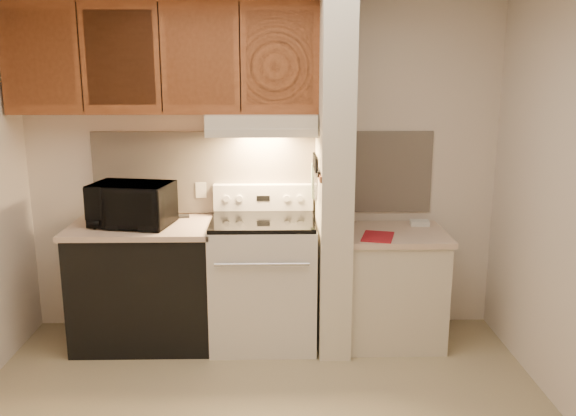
{
  "coord_description": "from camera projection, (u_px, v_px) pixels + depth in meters",
  "views": [
    {
      "loc": [
        0.1,
        -3.13,
        2.03
      ],
      "look_at": [
        0.18,
        0.75,
        1.12
      ],
      "focal_mm": 38.0,
      "sensor_mm": 36.0,
      "label": 1
    }
  ],
  "objects": [
    {
      "name": "wall_back",
      "position": [
        263.0,
        170.0,
        4.68
      ],
      "size": [
        3.6,
        2.5,
        0.02
      ],
      "primitive_type": "cube",
      "rotation": [
        1.57,
        0.0,
        0.0
      ],
      "color": "silver",
      "rests_on": "floor"
    },
    {
      "name": "backsplash",
      "position": [
        263.0,
        172.0,
        4.68
      ],
      "size": [
        2.6,
        0.02,
        0.63
      ],
      "primitive_type": "cube",
      "color": "beige",
      "rests_on": "wall_back"
    },
    {
      "name": "range_body",
      "position": [
        263.0,
        283.0,
        4.53
      ],
      "size": [
        0.76,
        0.65,
        0.92
      ],
      "primitive_type": "cube",
      "color": "silver",
      "rests_on": "floor"
    },
    {
      "name": "oven_window",
      "position": [
        262.0,
        293.0,
        4.21
      ],
      "size": [
        0.5,
        0.01,
        0.3
      ],
      "primitive_type": "cube",
      "color": "black",
      "rests_on": "range_body"
    },
    {
      "name": "oven_handle",
      "position": [
        262.0,
        264.0,
        4.12
      ],
      "size": [
        0.65,
        0.02,
        0.02
      ],
      "primitive_type": "cylinder",
      "rotation": [
        0.0,
        1.57,
        0.0
      ],
      "color": "silver",
      "rests_on": "range_body"
    },
    {
      "name": "cooktop",
      "position": [
        263.0,
        221.0,
        4.42
      ],
      "size": [
        0.74,
        0.64,
        0.03
      ],
      "primitive_type": "cube",
      "color": "black",
      "rests_on": "range_body"
    },
    {
      "name": "range_backguard",
      "position": [
        263.0,
        197.0,
        4.67
      ],
      "size": [
        0.76,
        0.08,
        0.2
      ],
      "primitive_type": "cube",
      "color": "silver",
      "rests_on": "range_body"
    },
    {
      "name": "range_display",
      "position": [
        263.0,
        198.0,
        4.63
      ],
      "size": [
        0.1,
        0.01,
        0.04
      ],
      "primitive_type": "cube",
      "color": "black",
      "rests_on": "range_backguard"
    },
    {
      "name": "range_knob_left_outer",
      "position": [
        226.0,
        199.0,
        4.62
      ],
      "size": [
        0.05,
        0.02,
        0.05
      ],
      "primitive_type": "cylinder",
      "rotation": [
        1.57,
        0.0,
        0.0
      ],
      "color": "silver",
      "rests_on": "range_backguard"
    },
    {
      "name": "range_knob_left_inner",
      "position": [
        239.0,
        199.0,
        4.62
      ],
      "size": [
        0.05,
        0.02,
        0.05
      ],
      "primitive_type": "cylinder",
      "rotation": [
        1.57,
        0.0,
        0.0
      ],
      "color": "silver",
      "rests_on": "range_backguard"
    },
    {
      "name": "range_knob_right_inner",
      "position": [
        287.0,
        198.0,
        4.63
      ],
      "size": [
        0.05,
        0.02,
        0.05
      ],
      "primitive_type": "cylinder",
      "rotation": [
        1.57,
        0.0,
        0.0
      ],
      "color": "silver",
      "rests_on": "range_backguard"
    },
    {
      "name": "range_knob_right_outer",
      "position": [
        300.0,
        198.0,
        4.63
      ],
      "size": [
        0.05,
        0.02,
        0.05
      ],
      "primitive_type": "cylinder",
      "rotation": [
        1.57,
        0.0,
        0.0
      ],
      "color": "silver",
      "rests_on": "range_backguard"
    },
    {
      "name": "dishwasher_front",
      "position": [
        145.0,
        286.0,
        4.53
      ],
      "size": [
        1.0,
        0.63,
        0.87
      ],
      "primitive_type": "cube",
      "color": "black",
      "rests_on": "floor"
    },
    {
      "name": "left_countertop",
      "position": [
        142.0,
        227.0,
        4.42
      ],
      "size": [
        1.04,
        0.67,
        0.04
      ],
      "primitive_type": "cube",
      "color": "beige",
      "rests_on": "dishwasher_front"
    },
    {
      "name": "spoon_rest",
      "position": [
        174.0,
        217.0,
        4.61
      ],
      "size": [
        0.24,
        0.11,
        0.02
      ],
      "primitive_type": "cube",
      "rotation": [
        0.0,
        0.0,
        0.19
      ],
      "color": "black",
      "rests_on": "left_countertop"
    },
    {
      "name": "teal_jar",
      "position": [
        101.0,
        210.0,
        4.61
      ],
      "size": [
        0.1,
        0.1,
        0.11
      ],
      "primitive_type": "cylinder",
      "rotation": [
        0.0,
        0.0,
        -0.05
      ],
      "color": "#206B5C",
      "rests_on": "left_countertop"
    },
    {
      "name": "outlet",
      "position": [
        201.0,
        190.0,
        4.68
      ],
      "size": [
        0.08,
        0.01,
        0.12
      ],
      "primitive_type": "cube",
      "color": "beige",
      "rests_on": "backsplash"
    },
    {
      "name": "microwave",
      "position": [
        132.0,
        204.0,
        4.36
      ],
      "size": [
        0.62,
        0.48,
        0.31
      ],
      "primitive_type": "imported",
      "rotation": [
        0.0,
        0.0,
        -0.19
      ],
      "color": "black",
      "rests_on": "left_countertop"
    },
    {
      "name": "partition_pillar",
      "position": [
        334.0,
        178.0,
        4.35
      ],
      "size": [
        0.22,
        0.7,
        2.5
      ],
      "primitive_type": "cube",
      "color": "silver",
      "rests_on": "floor"
    },
    {
      "name": "pillar_trim",
      "position": [
        317.0,
        171.0,
        4.34
      ],
      "size": [
        0.01,
        0.7,
        0.04
      ],
      "primitive_type": "cube",
      "color": "brown",
      "rests_on": "partition_pillar"
    },
    {
      "name": "knife_strip",
      "position": [
        317.0,
        170.0,
        4.29
      ],
      "size": [
        0.02,
        0.42,
        0.04
      ],
      "primitive_type": "cube",
      "color": "black",
      "rests_on": "partition_pillar"
    },
    {
      "name": "knife_blade_a",
      "position": [
        317.0,
        188.0,
        4.14
      ],
      "size": [
        0.01,
        0.03,
        0.16
      ],
      "primitive_type": "cube",
      "color": "silver",
      "rests_on": "knife_strip"
    },
    {
      "name": "knife_handle_a",
      "position": [
        317.0,
        166.0,
        4.13
      ],
      "size": [
        0.02,
        0.02,
        0.1
      ],
      "primitive_type": "cylinder",
      "color": "black",
      "rests_on": "knife_strip"
    },
    {
      "name": "knife_blade_b",
      "position": [
        316.0,
        187.0,
        4.23
      ],
      "size": [
        0.01,
        0.04,
        0.18
      ],
      "primitive_type": "cube",
      "color": "silver",
      "rests_on": "knife_strip"
    },
    {
      "name": "knife_handle_b",
      "position": [
        316.0,
        164.0,
        4.2
      ],
      "size": [
        0.02,
        0.02,
        0.1
      ],
      "primitive_type": "cylinder",
      "color": "black",
      "rests_on": "knife_strip"
    },
    {
      "name": "knife_blade_c",
      "position": [
        315.0,
        186.0,
        4.31
      ],
      "size": [
        0.01,
        0.04,
        0.2
      ],
      "primitive_type": "cube",
      "color": "silver",
      "rests_on": "knife_strip"
    },
    {
      "name": "knife_handle_c",
      "position": [
        316.0,
        163.0,
        4.27
      ],
      "size": [
        0.02,
        0.02,
        0.1
      ],
      "primitive_type": "cylinder",
      "color": "black",
      "rests_on": "knife_strip"
    },
    {
      "name": "knife_blade_d",
      "position": [
        314.0,
        181.0,
        4.4
      ],
      "size": [
        0.01,
        0.04,
        0.16
      ],
      "primitive_type": "cube",
      "color": "silver",
      "rests_on": "knife_strip"
    },
    {
      "name": "knife_handle_d",
      "position": [
        315.0,
        161.0,
        4.35
      ],
      "size": [
        0.02,
        0.02,
        0.1
      ],
      "primitive_type": "cylinder",
      "color": "black",
      "rests_on": "knife_strip"
    },
    {
      "name": "knife_blade_e",
      "position": [
        314.0,
        181.0,
        4.47
      ],
      "size": [
        0.01,
        0.04,
        0.18
      ],
      "primitive_type": "cube",
      "color": "silver",
      "rests_on": "knife_strip"
    },
    {
      "name": "knife_handle_e",
      "position": [
        314.0,
        159.0,
        4.43
      ],
      "size": [
        0.02,
        0.02,
        0.1
      ],
      "primitive_type": "cylinder",
      "color": "black",
      "rests_on": "knife_strip"
    },
    {
      "name": "oven_mitt",
      "position": [
        314.0,
        181.0,
        4.53
      ],
      "size": [
        0.03,
        0.11,
        0.25
      ],
      "primitive_type": "cube",
      "color": "gray",
      "rests_on": "partition_pillar"
    },
    {
      "name": "right_cab_base",
      "position": [
        393.0,
        289.0,
        4.55
      ],
      "size": [
        0.7,
        0.6,
        0.81
      ],
      "primitive_type": "cube",
      "color": "beige",
      "rests_on": "floor"
    },
    {
      "name": "right_countertop",
      "position": [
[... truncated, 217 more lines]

